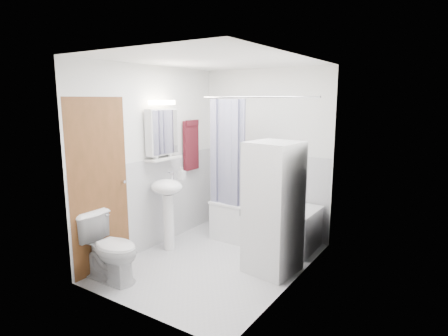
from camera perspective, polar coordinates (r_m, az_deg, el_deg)
The scene contains 20 objects.
floor at distance 4.75m, azimuth -1.33°, elevation -14.11°, with size 2.60×2.60×0.00m, color #BCBCC1.
room_walls at distance 4.34m, azimuth -1.41°, elevation 4.02°, with size 2.60×2.60×2.60m.
wainscot at distance 4.76m, azimuth 0.65°, elevation -6.30°, with size 1.98×2.58×2.58m.
door at distance 4.64m, azimuth -15.04°, elevation -2.02°, with size 0.05×2.00×2.00m.
bathtub at distance 5.28m, azimuth 6.22°, elevation -8.04°, with size 1.44×0.68×0.55m.
tub_spout at distance 5.34m, azimuth 9.86°, elevation -1.60°, with size 0.04×0.04×0.12m, color silver.
curtain_rod at distance 4.76m, azimuth 5.06°, elevation 10.74°, with size 0.02×0.02×1.62m, color silver.
shower_curtain at distance 5.03m, azimuth 0.53°, elevation 2.19°, with size 0.55×0.02×1.45m.
sink at distance 4.95m, azimuth -8.62°, elevation -4.53°, with size 0.44×0.37×1.04m.
medicine_cabinet at distance 4.98m, azimuth -9.42°, elevation 5.62°, with size 0.13×0.50×0.71m.
shelf at distance 5.01m, azimuth -9.17°, elevation 1.45°, with size 0.18×0.54×0.03m, color silver.
shower_caddy at distance 5.26m, azimuth 10.42°, elevation 1.28°, with size 0.22×0.06×0.02m, color silver.
towel at distance 5.52m, azimuth -5.04°, elevation 3.64°, with size 0.07×0.31×0.75m.
washer_dryer at distance 4.31m, azimuth 7.47°, elevation -6.05°, with size 0.61×0.60×1.51m.
toilet at distance 4.38m, azimuth -17.03°, elevation -11.59°, with size 0.42×0.75×0.73m, color white.
soap_pump at distance 5.05m, azimuth -6.43°, elevation -1.30°, with size 0.08×0.17×0.08m, color gray.
shelf_bottle at distance 4.89m, azimuth -10.36°, elevation 1.76°, with size 0.07×0.18×0.07m, color gray.
shelf_cup at distance 5.09m, azimuth -8.28°, elevation 2.33°, with size 0.10×0.09×0.10m, color gray.
shampoo_a at distance 5.29m, azimuth 9.40°, elevation 2.20°, with size 0.13×0.17×0.13m, color gray.
shampoo_b at distance 5.25m, azimuth 10.60°, elevation 1.81°, with size 0.08×0.21×0.08m, color navy.
Camera 1 is at (2.44, -3.56, 1.98)m, focal length 30.00 mm.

